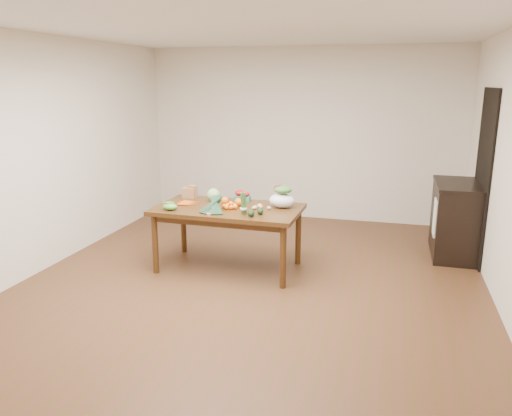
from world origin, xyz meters
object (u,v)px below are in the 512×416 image
(dining_table, at_px, (228,238))
(mandarin_cluster, at_px, (231,205))
(paper_bag, at_px, (189,192))
(asparagus_bundle, at_px, (244,203))
(cabbage, at_px, (213,195))
(cabinet, at_px, (454,219))
(kale_bunch, at_px, (212,206))
(salad_bag, at_px, (282,198))

(dining_table, bearing_deg, mandarin_cluster, -31.01)
(paper_bag, height_order, asparagus_bundle, asparagus_bundle)
(paper_bag, height_order, cabbage, cabbage)
(paper_bag, xyz_separation_m, cabbage, (0.37, -0.11, 0.00))
(cabinet, relative_size, asparagus_bundle, 4.08)
(mandarin_cluster, distance_m, kale_bunch, 0.29)
(cabinet, bearing_deg, kale_bunch, -150.95)
(cabinet, height_order, kale_bunch, cabinet)
(dining_table, distance_m, cabbage, 0.58)
(kale_bunch, bearing_deg, cabinet, 30.45)
(mandarin_cluster, height_order, kale_bunch, kale_bunch)
(dining_table, distance_m, cabinet, 2.89)
(cabbage, xyz_separation_m, salad_bag, (0.87, -0.08, 0.04))
(kale_bunch, bearing_deg, mandarin_cluster, 62.33)
(dining_table, relative_size, mandarin_cluster, 9.32)
(salad_bag, bearing_deg, cabinet, 27.85)
(cabbage, bearing_deg, cabinet, 18.92)
(cabbage, bearing_deg, mandarin_cluster, -40.59)
(asparagus_bundle, xyz_separation_m, salad_bag, (0.34, 0.41, -0.01))
(cabbage, bearing_deg, asparagus_bundle, -42.46)
(mandarin_cluster, distance_m, salad_bag, 0.59)
(cabinet, relative_size, paper_bag, 4.71)
(kale_bunch, bearing_deg, asparagus_bundle, 6.40)
(cabbage, distance_m, salad_bag, 0.87)
(mandarin_cluster, bearing_deg, cabinet, 26.03)
(kale_bunch, xyz_separation_m, asparagus_bundle, (0.36, 0.03, 0.05))
(cabinet, bearing_deg, paper_bag, -164.90)
(cabbage, height_order, asparagus_bundle, asparagus_bundle)
(asparagus_bundle, distance_m, salad_bag, 0.53)
(paper_bag, relative_size, cabbage, 1.36)
(dining_table, relative_size, paper_bag, 7.75)
(salad_bag, bearing_deg, asparagus_bundle, -129.65)
(asparagus_bundle, relative_size, salad_bag, 0.84)
(cabinet, height_order, paper_bag, cabinet)
(mandarin_cluster, height_order, asparagus_bundle, asparagus_bundle)
(cabbage, xyz_separation_m, asparagus_bundle, (0.53, -0.48, 0.05))
(cabinet, xyz_separation_m, salad_bag, (-2.01, -1.06, 0.40))
(dining_table, xyz_separation_m, cabinet, (2.61, 1.22, 0.10))
(asparagus_bundle, bearing_deg, kale_bunch, -173.60)
(kale_bunch, bearing_deg, salad_bag, 33.76)
(paper_bag, xyz_separation_m, salad_bag, (1.23, -0.19, 0.04))
(cabinet, xyz_separation_m, cabbage, (-2.88, -0.99, 0.36))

